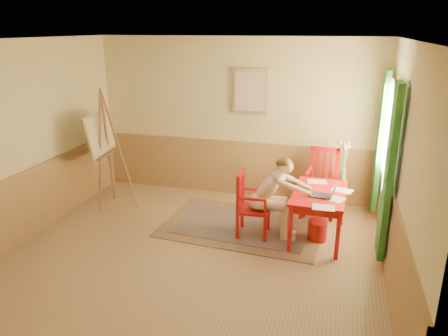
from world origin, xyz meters
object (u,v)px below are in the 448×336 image
(laptop, at_px, (325,194))
(easel, at_px, (102,139))
(table, at_px, (319,198))
(chair_back, at_px, (322,182))
(chair_left, at_px, (250,204))
(figure, at_px, (273,194))

(laptop, distance_m, easel, 3.68)
(table, relative_size, laptop, 3.15)
(table, height_order, easel, easel)
(laptop, bearing_deg, chair_back, 94.79)
(chair_left, xyz_separation_m, easel, (-2.58, 0.41, 0.71))
(figure, relative_size, laptop, 3.13)
(chair_back, bearing_deg, table, -89.34)
(chair_left, relative_size, chair_back, 0.89)
(chair_left, distance_m, figure, 0.38)
(chair_back, xyz_separation_m, figure, (-0.63, -1.05, 0.13))
(chair_back, bearing_deg, figure, -120.75)
(table, distance_m, easel, 3.60)
(table, xyz_separation_m, laptop, (0.08, -0.17, 0.13))
(table, distance_m, figure, 0.65)
(laptop, bearing_deg, figure, 177.87)
(chair_back, bearing_deg, laptop, -85.21)
(figure, distance_m, laptop, 0.72)
(chair_left, xyz_separation_m, figure, (0.33, 0.03, 0.19))
(table, height_order, figure, figure)
(table, bearing_deg, chair_back, 90.66)
(laptop, bearing_deg, easel, 173.58)
(chair_back, bearing_deg, easel, -169.23)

